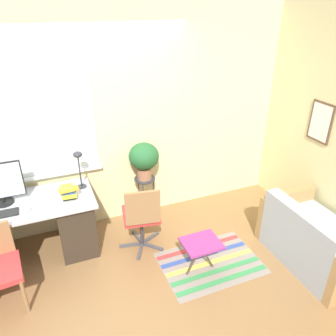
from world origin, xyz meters
name	(u,v)px	position (x,y,z in m)	size (l,w,h in m)	color
ground_plane	(111,256)	(0.00, 0.00, 0.00)	(14.00, 14.00, 0.00)	olive
wall_back_with_window	(84,127)	(-0.03, 0.79, 1.35)	(9.00, 0.12, 2.70)	beige
wall_right_with_picture	(309,120)	(2.66, 0.00, 1.35)	(0.08, 9.00, 2.70)	beige
desk	(18,232)	(-0.95, 0.36, 0.38)	(1.73, 0.71, 0.73)	#B2B7BC
keyboard	(1,215)	(-1.04, 0.22, 0.74)	(0.35, 0.14, 0.02)	black
mouse	(29,208)	(-0.77, 0.21, 0.75)	(0.05, 0.08, 0.04)	silver
desk_lamp	(78,161)	(-0.18, 0.48, 1.06)	(0.11, 0.11, 0.46)	#2D2D33
book_stack	(68,192)	(-0.35, 0.29, 0.80)	(0.22, 0.18, 0.15)	black
office_chair_swivel	(142,216)	(0.40, 0.00, 0.48)	(0.54, 0.54, 0.89)	#47474C
couch_loveseat	(315,241)	(2.15, -0.93, 0.27)	(0.78, 1.21, 0.73)	#9EA8B2
plant_stand	(145,183)	(0.64, 0.60, 0.55)	(0.28, 0.28, 0.61)	#333338
potted_plant	(144,158)	(0.64, 0.60, 0.91)	(0.38, 0.38, 0.49)	#9E6B4C
floor_rug_striped	(210,263)	(1.03, -0.54, 0.00)	(1.12, 0.79, 0.01)	gray
folding_stool	(201,245)	(0.87, -0.60, 0.36)	(0.40, 0.34, 0.40)	#93337A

